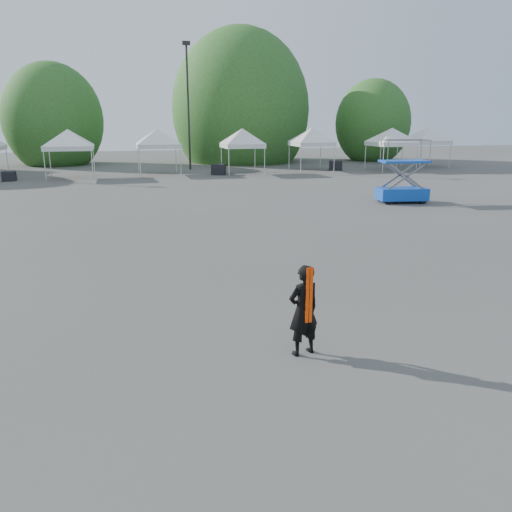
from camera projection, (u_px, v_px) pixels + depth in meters
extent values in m
plane|color=#474442|center=(267.00, 315.00, 10.39)|extent=(120.00, 120.00, 0.00)
cylinder|color=black|center=(188.00, 109.00, 39.67)|extent=(0.16, 0.16, 9.50)
cube|color=black|center=(186.00, 43.00, 38.38)|extent=(0.60, 0.25, 0.30)
cylinder|color=#382314|center=(57.00, 152.00, 45.24)|extent=(0.36, 0.36, 2.27)
ellipsoid|color=#2A561C|center=(53.00, 120.00, 44.50)|extent=(4.16, 4.16, 4.78)
cylinder|color=#382314|center=(241.00, 147.00, 48.60)|extent=(0.36, 0.36, 2.80)
ellipsoid|color=#2A561C|center=(241.00, 110.00, 47.69)|extent=(5.12, 5.12, 5.89)
cylinder|color=#382314|center=(371.00, 150.00, 50.17)|extent=(0.36, 0.36, 2.10)
ellipsoid|color=#2A561C|center=(373.00, 123.00, 49.49)|extent=(3.84, 3.84, 4.42)
cylinder|color=silver|center=(8.00, 162.00, 35.81)|extent=(0.06, 0.06, 2.00)
cylinder|color=silver|center=(45.00, 166.00, 32.75)|extent=(0.06, 0.06, 2.00)
cylinder|color=silver|center=(92.00, 165.00, 33.52)|extent=(0.06, 0.06, 2.00)
cylinder|color=silver|center=(50.00, 162.00, 35.53)|extent=(0.06, 0.06, 2.00)
cylinder|color=silver|center=(94.00, 162.00, 36.30)|extent=(0.06, 0.06, 2.00)
cube|color=silver|center=(69.00, 148.00, 34.24)|extent=(3.19, 3.19, 0.30)
pyramid|color=silver|center=(67.00, 129.00, 33.91)|extent=(4.51, 4.51, 1.10)
cylinder|color=silver|center=(140.00, 163.00, 35.26)|extent=(0.06, 0.06, 2.00)
cylinder|color=silver|center=(181.00, 162.00, 36.00)|extent=(0.06, 0.06, 2.00)
cylinder|color=silver|center=(138.00, 160.00, 37.94)|extent=(0.06, 0.06, 2.00)
cylinder|color=silver|center=(176.00, 159.00, 38.68)|extent=(0.06, 0.06, 2.00)
cube|color=silver|center=(158.00, 146.00, 36.69)|extent=(3.08, 3.08, 0.30)
pyramid|color=silver|center=(157.00, 128.00, 36.36)|extent=(4.35, 4.35, 1.10)
cylinder|color=silver|center=(229.00, 162.00, 35.68)|extent=(0.06, 0.06, 2.00)
cylinder|color=silver|center=(265.00, 161.00, 36.37)|extent=(0.06, 0.06, 2.00)
cylinder|color=silver|center=(221.00, 160.00, 38.16)|extent=(0.06, 0.06, 2.00)
cylinder|color=silver|center=(255.00, 159.00, 38.84)|extent=(0.06, 0.06, 2.00)
cube|color=silver|center=(242.00, 146.00, 36.98)|extent=(2.86, 2.86, 0.30)
pyramid|color=silver|center=(242.00, 128.00, 36.65)|extent=(4.05, 4.05, 1.10)
cylinder|color=silver|center=(301.00, 159.00, 38.45)|extent=(0.06, 0.06, 2.00)
cylinder|color=silver|center=(334.00, 159.00, 39.16)|extent=(0.06, 0.06, 2.00)
cylinder|color=silver|center=(289.00, 157.00, 41.04)|extent=(0.06, 0.06, 2.00)
cylinder|color=silver|center=(321.00, 156.00, 41.75)|extent=(0.06, 0.06, 2.00)
cube|color=silver|center=(312.00, 144.00, 39.82)|extent=(2.99, 2.99, 0.30)
pyramid|color=silver|center=(312.00, 128.00, 39.49)|extent=(4.23, 4.23, 1.10)
cylinder|color=silver|center=(383.00, 159.00, 38.30)|extent=(0.06, 0.06, 2.00)
cylinder|color=silver|center=(417.00, 159.00, 39.05)|extent=(0.06, 0.06, 2.00)
cylinder|color=silver|center=(365.00, 157.00, 41.03)|extent=(0.06, 0.06, 2.00)
cylinder|color=silver|center=(397.00, 156.00, 41.79)|extent=(0.06, 0.06, 2.00)
cube|color=silver|center=(391.00, 144.00, 39.76)|extent=(3.14, 3.14, 0.30)
pyramid|color=silver|center=(393.00, 128.00, 39.43)|extent=(4.44, 4.44, 1.10)
cylinder|color=silver|center=(421.00, 157.00, 41.25)|extent=(0.06, 0.06, 2.00)
cylinder|color=silver|center=(450.00, 156.00, 41.97)|extent=(0.06, 0.06, 2.00)
cylinder|color=silver|center=(402.00, 154.00, 43.87)|extent=(0.06, 0.06, 2.00)
cylinder|color=silver|center=(430.00, 154.00, 44.59)|extent=(0.06, 0.06, 2.00)
cube|color=silver|center=(427.00, 142.00, 42.63)|extent=(3.02, 3.02, 0.30)
pyramid|color=silver|center=(428.00, 127.00, 42.31)|extent=(4.27, 4.27, 1.10)
imported|color=black|center=(304.00, 310.00, 8.45)|extent=(0.66, 0.51, 1.60)
cube|color=#FF3E05|center=(307.00, 296.00, 8.22)|extent=(0.13, 0.02, 0.96)
cube|color=#0E53B7|center=(402.00, 194.00, 24.38)|extent=(2.50, 1.54, 0.59)
cube|color=#0E53B7|center=(404.00, 161.00, 23.97)|extent=(2.40, 1.47, 0.10)
cylinder|color=black|center=(388.00, 201.00, 23.89)|extent=(0.37, 0.20, 0.35)
cylinder|color=black|center=(423.00, 200.00, 24.07)|extent=(0.37, 0.20, 0.35)
cylinder|color=black|center=(381.00, 198.00, 24.83)|extent=(0.37, 0.20, 0.35)
cylinder|color=black|center=(414.00, 197.00, 25.01)|extent=(0.37, 0.20, 0.35)
cube|color=black|center=(9.00, 176.00, 33.06)|extent=(0.85, 0.68, 0.63)
cube|color=black|center=(218.00, 170.00, 36.87)|extent=(1.21, 1.08, 0.77)
cube|color=black|center=(336.00, 166.00, 40.16)|extent=(1.16, 1.02, 0.75)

